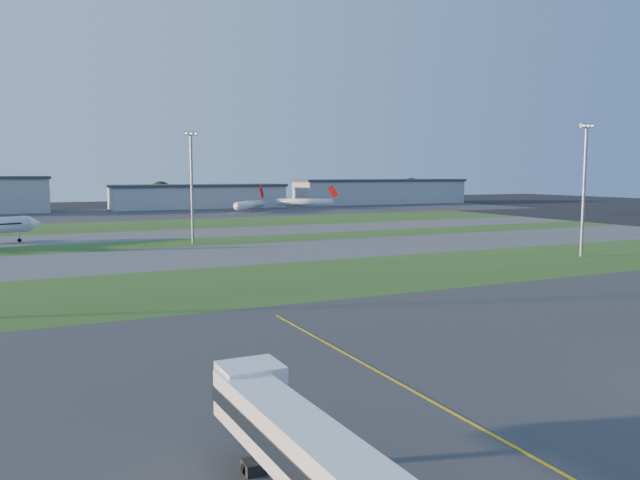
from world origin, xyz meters
TOP-DOWN VIEW (x-y plane):
  - ground at (0.00, 0.00)m, footprint 700.00×700.00m
  - apron_near at (0.00, 0.00)m, footprint 300.00×70.00m
  - grass_strip_a at (0.00, 52.00)m, footprint 300.00×34.00m
  - taxiway_a at (0.00, 85.00)m, footprint 300.00×32.00m
  - grass_strip_b at (0.00, 110.00)m, footprint 300.00×18.00m
  - taxiway_b at (0.00, 132.00)m, footprint 300.00×26.00m
  - grass_strip_c at (0.00, 165.00)m, footprint 300.00×40.00m
  - apron_far at (0.00, 225.00)m, footprint 400.00×80.00m
  - yellow_line at (5.00, 0.00)m, footprint 0.25×60.00m
  - mini_jet_near at (66.31, 214.73)m, footprint 20.68×22.19m
  - mini_jet_far at (97.17, 226.38)m, footprint 25.75×15.58m
  - light_mast_centre at (15.00, 108.00)m, footprint 3.20×0.70m
  - light_mast_east at (78.00, 52.00)m, footprint 3.20×0.70m
  - hangar_east at (55.00, 255.00)m, footprint 81.60×23.00m
  - hangar_far_east at (155.00, 255.00)m, footprint 96.90×23.00m
  - tree_mid_west at (-20.00, 266.00)m, footprint 9.90×9.90m
  - tree_mid_east at (40.00, 269.00)m, footprint 11.55×11.55m
  - tree_east at (115.00, 267.00)m, footprint 10.45×10.45m
  - tree_far_east at (185.00, 271.00)m, footprint 12.65×12.65m

SIDE VIEW (x-z plane):
  - ground at x=0.00m, z-range 0.00..0.00m
  - yellow_line at x=5.00m, z-range -0.01..0.01m
  - apron_near at x=0.00m, z-range 0.00..0.01m
  - grass_strip_a at x=0.00m, z-range 0.00..0.01m
  - taxiway_a at x=0.00m, z-range 0.00..0.01m
  - grass_strip_b at x=0.00m, z-range 0.00..0.01m
  - taxiway_b at x=0.00m, z-range 0.00..0.01m
  - grass_strip_c at x=0.00m, z-range 0.00..0.01m
  - apron_far at x=0.00m, z-range 0.00..0.01m
  - mini_jet_near at x=66.31m, z-range -1.46..8.02m
  - mini_jet_far at x=97.17m, z-range -1.46..8.02m
  - hangar_east at x=55.00m, z-range 0.04..11.24m
  - tree_mid_west at x=-20.00m, z-range 0.44..11.24m
  - tree_east at x=115.00m, z-range 0.46..11.86m
  - hangar_far_east at x=155.00m, z-range 0.04..13.24m
  - tree_mid_east at x=40.00m, z-range 0.51..13.11m
  - tree_far_east at x=185.00m, z-range 0.56..14.36m
  - light_mast_centre at x=15.00m, z-range 1.91..27.71m
  - light_mast_east at x=78.00m, z-range 1.91..27.71m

